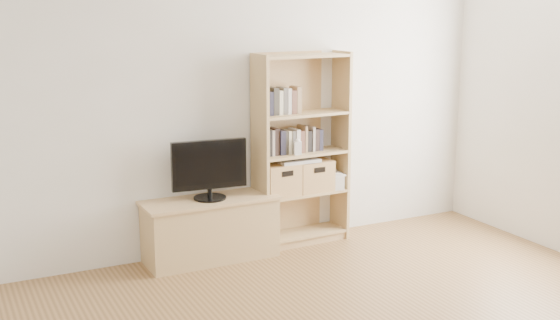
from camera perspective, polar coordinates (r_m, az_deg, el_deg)
back_wall at (r=5.92m, az=-2.43°, el=5.17°), size 4.50×0.02×2.60m
tv_stand at (r=5.80m, az=-5.66°, el=-5.72°), size 1.08×0.42×0.49m
bookshelf at (r=6.05m, az=1.75°, el=0.84°), size 0.85×0.33×1.67m
television at (r=5.66m, az=-5.77°, el=-0.82°), size 0.62×0.10×0.48m
books_row_mid at (r=6.04m, az=1.67°, el=1.72°), size 0.82×0.16×0.22m
books_row_upper at (r=5.90m, az=0.14°, el=4.69°), size 0.37×0.16×0.19m
baby_monitor at (r=5.91m, az=1.44°, el=0.97°), size 0.07×0.05×0.12m
basket_left at (r=5.99m, az=-0.07°, el=-1.57°), size 0.35×0.30×0.27m
basket_right at (r=6.14m, az=2.58°, el=-1.23°), size 0.34×0.28×0.27m
laptop at (r=6.03m, az=1.36°, el=0.00°), size 0.36×0.25×0.03m
magazine_stack at (r=6.26m, az=4.02°, el=-1.67°), size 0.24×0.30×0.13m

